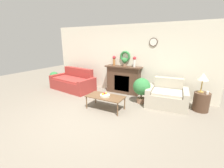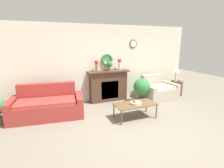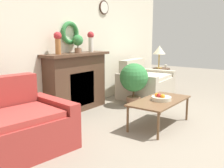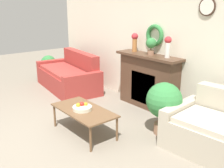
% 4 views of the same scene
% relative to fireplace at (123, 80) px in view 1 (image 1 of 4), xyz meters
% --- Properties ---
extents(ground_plane, '(16.00, 16.00, 0.00)m').
position_rel_fireplace_xyz_m(ground_plane, '(-0.03, -2.54, -0.56)').
color(ground_plane, gray).
extents(wall_back, '(6.80, 0.14, 2.70)m').
position_rel_fireplace_xyz_m(wall_back, '(-0.02, 0.21, 0.79)').
color(wall_back, beige).
rests_on(wall_back, ground_plane).
extents(fireplace, '(1.49, 0.41, 1.12)m').
position_rel_fireplace_xyz_m(fireplace, '(0.00, 0.00, 0.00)').
color(fireplace, '#4C3323').
rests_on(fireplace, ground_plane).
extents(couch_left, '(2.10, 1.22, 0.92)m').
position_rel_fireplace_xyz_m(couch_left, '(-2.14, -0.61, -0.24)').
color(couch_left, '#9E332D').
rests_on(couch_left, ground_plane).
extents(loveseat_right, '(1.34, 1.08, 0.87)m').
position_rel_fireplace_xyz_m(loveseat_right, '(1.79, -0.50, -0.25)').
color(loveseat_right, '#B2A893').
rests_on(loveseat_right, ground_plane).
extents(coffee_table, '(1.17, 0.59, 0.43)m').
position_rel_fireplace_xyz_m(coffee_table, '(0.15, -1.69, -0.17)').
color(coffee_table, brown).
rests_on(coffee_table, ground_plane).
extents(fruit_bowl, '(0.31, 0.31, 0.12)m').
position_rel_fireplace_xyz_m(fruit_bowl, '(0.14, -1.72, -0.10)').
color(fruit_bowl, beige).
rests_on(fruit_bowl, coffee_table).
extents(side_table_by_loveseat, '(0.46, 0.46, 0.58)m').
position_rel_fireplace_xyz_m(side_table_by_loveseat, '(2.79, -0.43, -0.27)').
color(side_table_by_loveseat, '#4C3323').
rests_on(side_table_by_loveseat, ground_plane).
extents(table_lamp, '(0.32, 0.32, 0.59)m').
position_rel_fireplace_xyz_m(table_lamp, '(2.73, -0.38, 0.48)').
color(table_lamp, '#B28E42').
rests_on(table_lamp, side_table_by_loveseat).
extents(mug, '(0.07, 0.07, 0.09)m').
position_rel_fireplace_xyz_m(mug, '(2.89, -0.51, 0.06)').
color(mug, silver).
rests_on(mug, side_table_by_loveseat).
extents(vase_on_mantel_left, '(0.14, 0.14, 0.39)m').
position_rel_fireplace_xyz_m(vase_on_mantel_left, '(-0.43, 0.01, 0.78)').
color(vase_on_mantel_left, '#AD6B38').
rests_on(vase_on_mantel_left, fireplace).
extents(vase_on_mantel_right, '(0.13, 0.13, 0.40)m').
position_rel_fireplace_xyz_m(vase_on_mantel_right, '(0.44, 0.01, 0.79)').
color(vase_on_mantel_right, silver).
rests_on(vase_on_mantel_right, fireplace).
extents(potted_plant_on_mantel, '(0.20, 0.20, 0.34)m').
position_rel_fireplace_xyz_m(potted_plant_on_mantel, '(0.05, -0.01, 0.76)').
color(potted_plant_on_mantel, '#8E664C').
rests_on(potted_plant_on_mantel, fireplace).
extents(potted_plant_floor_by_couch, '(0.43, 0.43, 0.67)m').
position_rel_fireplace_xyz_m(potted_plant_floor_by_couch, '(-3.36, -0.56, -0.17)').
color(potted_plant_floor_by_couch, '#8E664C').
rests_on(potted_plant_floor_by_couch, ground_plane).
extents(potted_plant_floor_by_loveseat, '(0.59, 0.59, 0.88)m').
position_rel_fireplace_xyz_m(potted_plant_floor_by_loveseat, '(0.98, -0.69, -0.01)').
color(potted_plant_floor_by_loveseat, '#8E664C').
rests_on(potted_plant_floor_by_loveseat, ground_plane).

